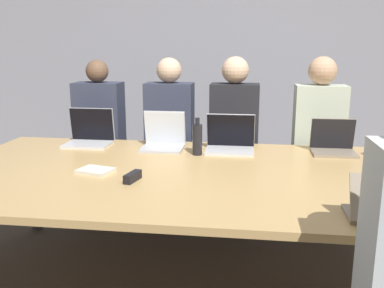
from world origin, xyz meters
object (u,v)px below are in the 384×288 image
laptop_far_center (230,140)px  bottle_far_midleft (197,139)px  laptop_far_left (90,134)px  person_far_center (234,144)px  laptop_far_right (333,143)px  stapler (133,177)px  person_far_left (101,143)px  person_far_midleft (170,143)px  cup_far_right (375,150)px  person_far_right (317,147)px  laptop_far_midleft (164,138)px

laptop_far_center → bottle_far_midleft: bearing=-145.9°
laptop_far_left → bottle_far_midleft: size_ratio=1.32×
person_far_center → laptop_far_right: 0.86m
stapler → person_far_left: bearing=129.5°
bottle_far_midleft → person_far_left: bearing=147.4°
laptop_far_left → laptop_far_center: laptop_far_left is taller
laptop_far_left → person_far_midleft: person_far_midleft is taller
person_far_left → stapler: 1.40m
laptop_far_right → cup_far_right: 0.28m
person_far_left → laptop_far_center: person_far_left is taller
person_far_right → stapler: size_ratio=9.13×
laptop_far_left → person_far_left: (-0.05, 0.37, -0.16)m
laptop_far_left → laptop_far_center: (1.10, -0.07, -0.00)m
laptop_far_midleft → stapler: size_ratio=2.00×
laptop_far_midleft → stapler: laptop_far_midleft is taller
laptop_far_left → laptop_far_center: 1.10m
laptop_far_left → person_far_center: 1.19m
person_far_midleft → cup_far_right: (1.55, -0.51, 0.11)m
person_far_right → cup_far_right: 0.57m
bottle_far_midleft → cup_far_right: 1.24m
cup_far_right → person_far_right: bearing=124.2°
cup_far_right → laptop_far_left: bearing=177.2°
laptop_far_left → bottle_far_midleft: bearing=-14.3°
person_far_left → person_far_midleft: size_ratio=0.99×
person_far_midleft → stapler: bearing=-89.0°
person_far_left → cup_far_right: (2.16, -0.47, 0.12)m
cup_far_right → stapler: bearing=-153.3°
person_far_midleft → person_far_center: bearing=-0.8°
laptop_far_right → person_far_right: size_ratio=0.22×
cup_far_right → person_far_center: bearing=153.4°
laptop_far_left → stapler: 1.05m
laptop_far_center → laptop_far_midleft: 0.50m
person_far_center → laptop_far_midleft: bearing=-138.2°
person_far_midleft → laptop_far_right: 1.36m
laptop_far_left → bottle_far_midleft: laptop_far_left is taller
person_far_right → laptop_far_left: bearing=-168.6°
laptop_far_midleft → person_far_left: bearing=146.6°
bottle_far_midleft → laptop_far_center: bearing=34.1°
stapler → person_far_midleft: bearing=103.5°
person_far_center → stapler: (-0.53, -1.27, 0.08)m
laptop_far_left → person_far_right: size_ratio=0.25×
person_far_left → laptop_far_left: bearing=-82.2°
bottle_far_midleft → laptop_far_right: bottle_far_midleft is taller
bottle_far_midleft → person_far_midleft: bearing=116.6°
cup_far_right → person_far_left: bearing=167.7°
person_far_left → bottle_far_midleft: bearing=-32.6°
person_far_midleft → stapler: 1.28m
person_far_right → stapler: person_far_right is taller
laptop_far_center → person_far_left: bearing=159.1°
laptop_far_left → laptop_far_midleft: bearing=-5.7°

